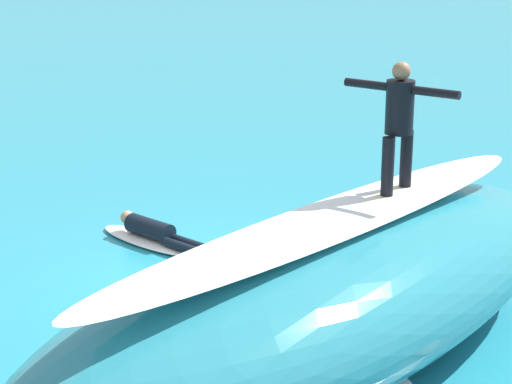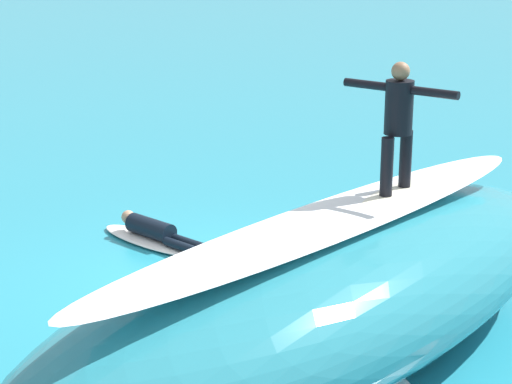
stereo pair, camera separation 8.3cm
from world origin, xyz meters
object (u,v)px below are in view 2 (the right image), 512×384
(surfboard_riding, at_px, (395,195))
(surfer_paddling, at_px, (157,231))
(surfer_riding, at_px, (398,117))
(surfboard_paddling, at_px, (151,240))

(surfboard_riding, bearing_deg, surfer_paddling, -96.98)
(surfboard_riding, distance_m, surfer_paddling, 4.62)
(surfboard_riding, bearing_deg, surfer_riding, -87.59)
(surfboard_riding, height_order, surfer_paddling, surfboard_riding)
(surfer_paddling, bearing_deg, surfboard_riding, 178.14)
(surfer_riding, bearing_deg, surfboard_paddling, -96.92)
(surfer_riding, distance_m, surfer_paddling, 5.00)
(surfer_paddling, bearing_deg, surfboard_paddling, 0.00)
(surfer_riding, bearing_deg, surfer_paddling, -96.98)
(surfer_riding, bearing_deg, surfboard_riding, 92.41)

